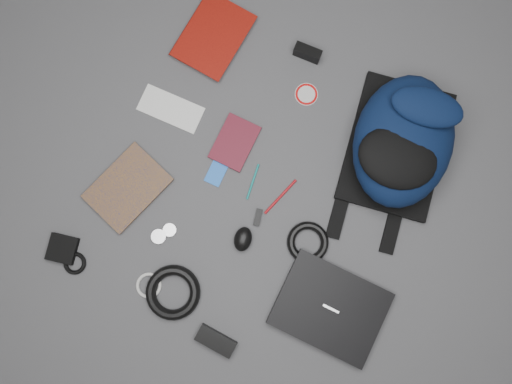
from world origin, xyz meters
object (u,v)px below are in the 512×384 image
at_px(comic_book, 108,169).
at_px(compact_camera, 307,53).
at_px(mouse, 243,239).
at_px(textbook_red, 188,22).
at_px(laptop, 330,308).
at_px(dvd_case, 235,142).
at_px(backpack, 403,141).
at_px(pouch, 62,249).
at_px(power_brick, 216,341).

xyz_separation_m(comic_book, compact_camera, (0.47, 0.63, 0.02)).
bearing_deg(compact_camera, mouse, -86.41).
bearing_deg(textbook_red, compact_camera, 14.32).
xyz_separation_m(laptop, dvd_case, (-0.50, 0.39, -0.01)).
xyz_separation_m(backpack, comic_book, (-0.87, -0.45, -0.09)).
xyz_separation_m(textbook_red, dvd_case, (0.31, -0.33, -0.01)).
distance_m(backpack, dvd_case, 0.55).
xyz_separation_m(comic_book, pouch, (-0.03, -0.30, 0.00)).
bearing_deg(backpack, pouch, -146.99).
xyz_separation_m(textbook_red, compact_camera, (0.42, 0.05, 0.01)).
bearing_deg(laptop, textbook_red, 141.88).
xyz_separation_m(mouse, power_brick, (0.05, -0.34, -0.01)).
bearing_deg(comic_book, power_brick, -13.23).
bearing_deg(mouse, comic_book, 166.74).
height_order(laptop, dvd_case, laptop).
relative_size(laptop, textbook_red, 1.26).
distance_m(textbook_red, dvd_case, 0.45).
distance_m(compact_camera, mouse, 0.67).
bearing_deg(power_brick, compact_camera, 100.79).
height_order(compact_camera, mouse, compact_camera).
xyz_separation_m(comic_book, power_brick, (0.56, -0.38, 0.01)).
height_order(textbook_red, compact_camera, compact_camera).
bearing_deg(compact_camera, comic_book, -126.76).
distance_m(dvd_case, mouse, 0.33).
bearing_deg(pouch, laptop, 10.52).
height_order(backpack, compact_camera, backpack).
relative_size(backpack, pouch, 5.40).
xyz_separation_m(laptop, comic_book, (-0.86, 0.14, -0.01)).
bearing_deg(compact_camera, power_brick, -84.98).
bearing_deg(laptop, backpack, 92.54).
height_order(backpack, comic_book, backpack).
xyz_separation_m(laptop, power_brick, (-0.30, -0.24, -0.00)).
bearing_deg(backpack, power_brick, -117.41).
bearing_deg(mouse, laptop, -23.96).
xyz_separation_m(backpack, mouse, (-0.35, -0.49, -0.08)).
xyz_separation_m(comic_book, dvd_case, (0.36, 0.25, -0.00)).
height_order(backpack, mouse, backpack).
relative_size(dvd_case, pouch, 1.88).
distance_m(backpack, laptop, 0.59).
bearing_deg(dvd_case, power_brick, -69.15).
height_order(comic_book, dvd_case, comic_book).
distance_m(textbook_red, mouse, 0.78).
distance_m(dvd_case, compact_camera, 0.40).
relative_size(backpack, dvd_case, 2.87).
relative_size(textbook_red, dvd_case, 1.57).
bearing_deg(textbook_red, pouch, -87.53).
bearing_deg(dvd_case, textbook_red, 136.89).
relative_size(backpack, laptop, 1.45).
relative_size(comic_book, compact_camera, 2.74).
height_order(laptop, pouch, laptop).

